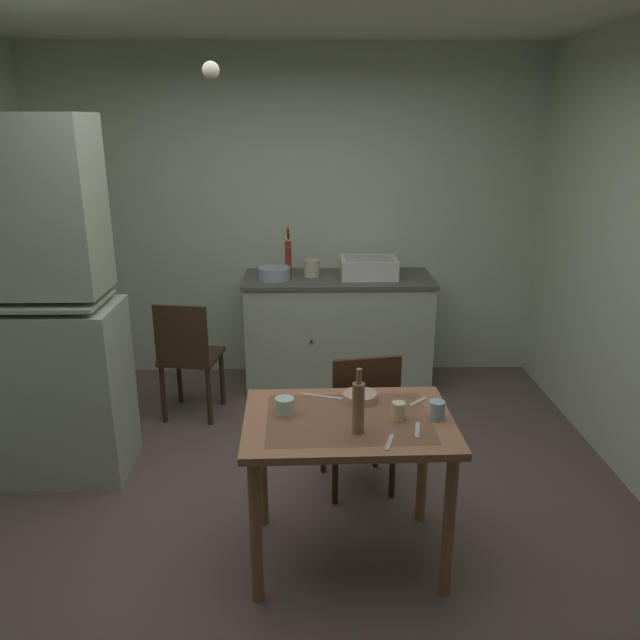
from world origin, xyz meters
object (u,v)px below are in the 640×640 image
Objects in this scene: sink_basin at (369,267)px; chair_far_side at (360,418)px; mug_tall at (285,406)px; hand_pump at (288,255)px; hutch_cabinet at (24,318)px; serving_bowl_wide at (360,397)px; dining_table at (348,441)px; chair_by_counter at (188,356)px; mixing_bowl_counter at (274,273)px; glass_bottle at (358,406)px.

chair_far_side is (-0.19, -1.58, -0.51)m from sink_basin.
hand_pump is at bearing 90.99° from mug_tall.
serving_bowl_wide is (1.92, -0.66, -0.22)m from hutch_cabinet.
hand_pump is 2.28m from dining_table.
mixing_bowl_counter is at bearing 42.06° from chair_by_counter.
chair_far_side is at bearing -96.83° from sink_basin.
dining_table is at bearing -109.06° from serving_bowl_wide.
sink_basin is (2.15, 1.30, -0.01)m from hutch_cabinet.
mixing_bowl_counter is 0.28× the size of chair_far_side.
sink_basin is 2.20m from mug_tall.
chair_by_counter is 5.29× the size of serving_bowl_wide.
hand_pump is at bearing 98.71° from dining_table.
chair_far_side reaches higher than mug_tall.
sink_basin reaches higher than chair_far_side.
sink_basin reaches higher than mug_tall.
sink_basin is 0.44× the size of dining_table.
hand_pump reaches higher than chair_far_side.
dining_table is (0.34, -2.21, -0.43)m from hand_pump.
sink_basin is 0.49× the size of chair_far_side.
chair_by_counter is at bearing 116.35° from mug_tall.
chair_far_side is at bearing 83.68° from serving_bowl_wide.
hand_pump is 1.79m from chair_far_side.
dining_table is (-0.30, -2.16, -0.34)m from sink_basin.
mug_tall is (-0.37, -0.14, 0.02)m from serving_bowl_wide.
dining_table is at bearing -100.88° from chair_far_side.
serving_bowl_wide is 1.89× the size of mug_tall.
sink_basin reaches higher than chair_by_counter.
mixing_bowl_counter is 2.18m from dining_table.
hutch_cabinet reaches higher than hand_pump.
hutch_cabinet is 2.05m from chair_far_side.
chair_far_side is 9.94× the size of mug_tall.
serving_bowl_wide is at bearing -96.73° from sink_basin.
hand_pump is at bearing 41.23° from mixing_bowl_counter.
hutch_cabinet reaches higher than dining_table.
chair_by_counter is (0.80, 0.71, -0.52)m from hutch_cabinet.
chair_by_counter is 2.93× the size of glass_bottle.
chair_far_side reaches higher than dining_table.
chair_far_side is at bearing 83.70° from glass_bottle.
mug_tall is at bearing -85.95° from mixing_bowl_counter.
hutch_cabinet is 1.88m from mixing_bowl_counter.
sink_basin is 1.67m from chair_far_side.
glass_bottle is at bearing -75.82° from dining_table.
sink_basin reaches higher than dining_table.
mug_tall reaches higher than dining_table.
chair_by_counter is at bearing 122.49° from glass_bottle.
sink_basin is 1.74× the size of mixing_bowl_counter.
chair_far_side is 0.74m from mug_tall.
hutch_cabinet is 2.39× the size of chair_by_counter.
hand_pump is 4.35× the size of mug_tall.
glass_bottle is at bearing -27.84° from hutch_cabinet.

